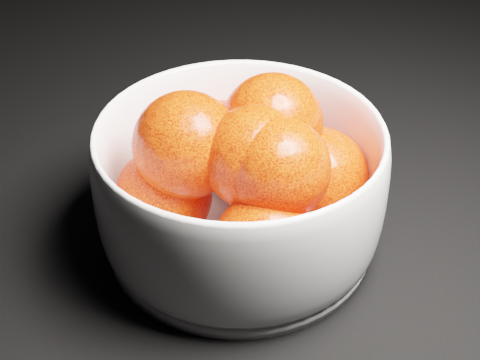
% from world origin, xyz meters
% --- Properties ---
extents(ground, '(3.00, 3.00, 0.00)m').
position_xyz_m(ground, '(0.00, 0.00, 0.00)').
color(ground, black).
rests_on(ground, ground).
extents(bowl, '(0.21, 0.21, 0.10)m').
position_xyz_m(bowl, '(0.03, -0.25, 0.05)').
color(bowl, silver).
rests_on(bowl, ground).
extents(orange_pile, '(0.17, 0.16, 0.12)m').
position_xyz_m(orange_pile, '(0.03, -0.25, 0.07)').
color(orange_pile, '#FE2909').
rests_on(orange_pile, bowl).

